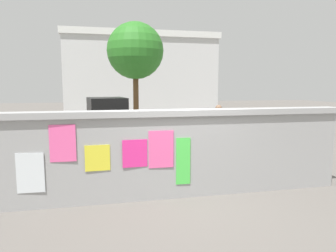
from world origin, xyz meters
TOP-DOWN VIEW (x-y plane):
  - ground at (0.00, 8.00)m, footprint 60.00×60.00m
  - poster_wall at (-0.01, -0.00)m, footprint 7.12×0.42m
  - auto_rickshaw_truck at (-0.37, 5.01)m, footprint 3.76×1.96m
  - motorcycle at (1.70, 1.25)m, footprint 1.88×0.65m
  - bicycle_near at (-0.76, 1.84)m, footprint 1.70×0.44m
  - bicycle_far at (-2.88, 3.04)m, footprint 1.66×0.60m
  - person_walking at (2.28, 3.77)m, footprint 0.37×0.37m
  - tree_roadside at (0.41, 11.25)m, footprint 3.07×3.07m
  - building_background at (2.00, 20.84)m, footprint 12.73×4.45m

SIDE VIEW (x-z plane):
  - ground at x=0.00m, z-range 0.00..0.00m
  - bicycle_near at x=-0.76m, z-range -0.11..0.84m
  - bicycle_far at x=-2.88m, z-range -0.11..0.84m
  - motorcycle at x=1.70m, z-range 0.03..0.90m
  - auto_rickshaw_truck at x=-0.37m, z-range -0.02..1.83m
  - poster_wall at x=-0.01m, z-range 0.02..1.80m
  - person_walking at x=2.28m, z-range 0.18..1.80m
  - building_background at x=2.00m, z-range 0.02..6.62m
  - tree_roadside at x=0.41m, z-range 1.28..6.95m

